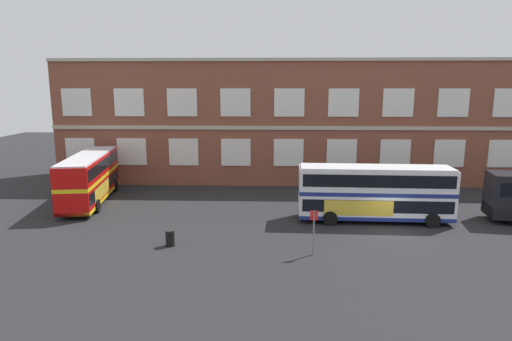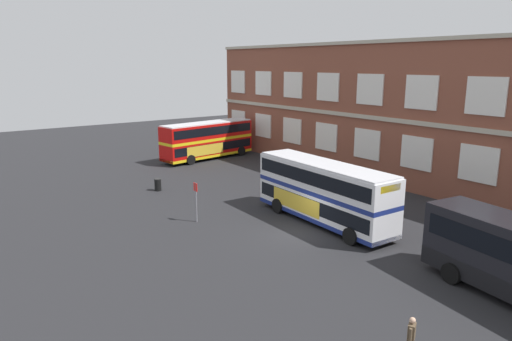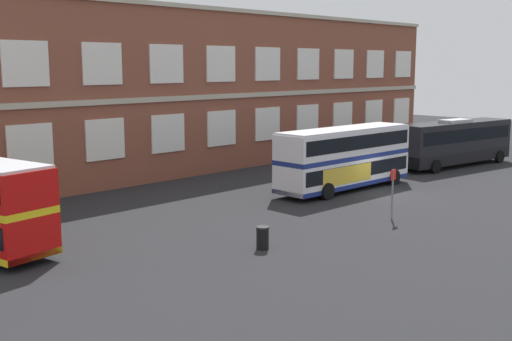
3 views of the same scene
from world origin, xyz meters
TOP-DOWN VIEW (x-y plane):
  - ground_plane at (0.00, 2.00)m, footprint 120.00×120.00m
  - brick_terminal_building at (-1.43, 17.98)m, footprint 56.55×8.19m
  - double_decker_middle at (-0.69, 2.96)m, footprint 11.08×3.15m
  - touring_coach at (13.60, 2.50)m, footprint 12.25×4.31m
  - bus_stand_flag at (-5.74, -3.82)m, footprint 0.44×0.10m
  - station_litter_bin at (-14.52, -2.65)m, footprint 0.60×0.60m

SIDE VIEW (x-z plane):
  - ground_plane at x=0.00m, z-range 0.00..0.00m
  - station_litter_bin at x=-14.52m, z-range 0.01..1.04m
  - bus_stand_flag at x=-5.74m, z-range 0.29..2.99m
  - touring_coach at x=13.60m, z-range 0.01..3.81m
  - double_decker_middle at x=-0.69m, z-range 0.11..4.18m
  - brick_terminal_building at x=-1.43m, z-range -0.15..12.20m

